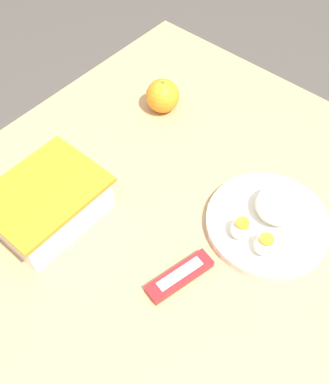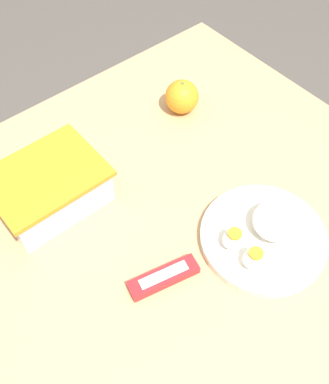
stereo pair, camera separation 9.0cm
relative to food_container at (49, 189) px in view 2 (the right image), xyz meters
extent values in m
plane|color=#4C4742|center=(0.20, -0.19, -0.81)|extent=(10.00, 10.00, 0.00)
cube|color=tan|center=(0.20, -0.19, -0.06)|extent=(0.96, 0.93, 0.03)
cylinder|color=#A07D56|center=(0.63, 0.23, -0.44)|extent=(0.04, 0.04, 0.74)
cube|color=white|center=(0.00, 0.00, 0.00)|extent=(0.21, 0.16, 0.08)
cube|color=#CCBC84|center=(0.00, 0.00, -0.01)|extent=(0.19, 0.14, 0.06)
cube|color=orange|center=(0.00, 0.00, 0.05)|extent=(0.22, 0.17, 0.01)
ellipsoid|color=tan|center=(-0.06, 0.02, 0.01)|extent=(0.05, 0.05, 0.03)
ellipsoid|color=tan|center=(0.06, 0.01, 0.01)|extent=(0.05, 0.05, 0.02)
sphere|color=orange|center=(0.39, 0.04, 0.00)|extent=(0.08, 0.08, 0.08)
cylinder|color=#4C662D|center=(0.39, 0.04, 0.04)|extent=(0.01, 0.01, 0.00)
cylinder|color=silver|center=(0.27, -0.35, -0.03)|extent=(0.25, 0.25, 0.02)
ellipsoid|color=white|center=(0.30, -0.35, 0.00)|extent=(0.10, 0.09, 0.05)
ellipsoid|color=white|center=(0.21, -0.37, -0.01)|extent=(0.05, 0.04, 0.03)
cylinder|color=#F4A823|center=(0.21, -0.37, 0.01)|extent=(0.03, 0.03, 0.01)
ellipsoid|color=white|center=(0.21, -0.32, -0.01)|extent=(0.05, 0.04, 0.03)
cylinder|color=#F4A823|center=(0.21, -0.32, 0.01)|extent=(0.03, 0.03, 0.01)
cube|color=red|center=(0.06, -0.29, -0.03)|extent=(0.14, 0.07, 0.02)
cube|color=white|center=(0.06, -0.29, -0.02)|extent=(0.10, 0.04, 0.00)
camera|label=1|loc=(-0.23, -0.51, 0.72)|focal=42.00mm
camera|label=2|loc=(-0.17, -0.57, 0.72)|focal=42.00mm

